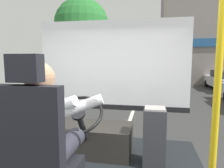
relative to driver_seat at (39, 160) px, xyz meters
The scene contains 9 objects.
ground 9.30m from the driver_seat, 89.05° to the left, with size 18.00×44.00×0.06m.
driver_seat is the anchor object (origin of this frame).
bus_driver 0.23m from the driver_seat, 90.00° to the left, with size 0.81×0.62×0.81m.
steering_console 1.38m from the driver_seat, 90.00° to the left, with size 1.10×1.06×0.88m.
handrail_pole 1.28m from the driver_seat, ahead, with size 0.04×0.04×2.04m.
fare_box 1.45m from the driver_seat, 53.93° to the left, with size 0.27×0.26×0.74m.
windshield_panel 2.09m from the driver_seat, 85.71° to the left, with size 2.50×0.08×1.48m.
street_tree 9.78m from the driver_seat, 107.36° to the left, with size 2.85×2.85×5.13m.
shop_building 18.91m from the driver_seat, 69.90° to the left, with size 9.56×5.91×8.75m.
Camera 1 is at (0.64, -1.66, 1.97)m, focal length 32.16 mm.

